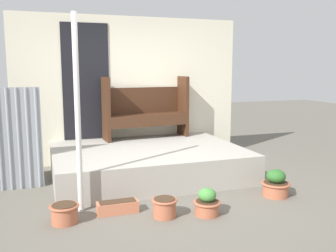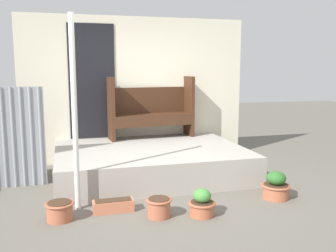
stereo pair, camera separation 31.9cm
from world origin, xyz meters
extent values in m
plane|color=#666056|center=(0.00, 0.00, 0.00)|extent=(24.00, 24.00, 0.00)
cube|color=#A8A399|center=(0.12, 1.08, 0.22)|extent=(2.90, 2.16, 0.45)
cube|color=beige|center=(0.12, 2.19, 1.30)|extent=(4.10, 0.06, 2.60)
cube|color=black|center=(-0.68, 2.15, 1.46)|extent=(0.80, 0.02, 2.00)
cylinder|color=#979CA5|center=(-2.01, 1.01, 0.72)|extent=(0.04, 0.04, 1.44)
cylinder|color=#979CA5|center=(-1.88, 1.01, 0.72)|extent=(0.04, 0.04, 1.44)
cylinder|color=#979CA5|center=(-1.76, 1.01, 0.72)|extent=(0.04, 0.04, 1.44)
cylinder|color=#979CA5|center=(-1.64, 1.01, 0.72)|extent=(0.04, 0.04, 1.44)
cylinder|color=#979CA5|center=(-1.51, 1.01, 0.72)|extent=(0.04, 0.04, 1.44)
cylinder|color=white|center=(-1.05, -0.11, 1.16)|extent=(0.07, 0.07, 2.31)
cube|color=#422616|center=(-0.39, 1.86, 0.99)|extent=(0.09, 0.40, 1.10)
cube|color=#422616|center=(1.06, 1.98, 0.99)|extent=(0.09, 0.40, 1.10)
cube|color=#422616|center=(0.33, 1.92, 0.86)|extent=(1.42, 0.51, 0.04)
cube|color=#422616|center=(0.35, 1.73, 0.76)|extent=(1.39, 0.14, 0.16)
cube|color=#422616|center=(0.32, 2.10, 1.11)|extent=(1.40, 0.15, 0.47)
cylinder|color=#B26042|center=(-1.26, -0.40, 0.10)|extent=(0.29, 0.29, 0.21)
torus|color=#B26042|center=(-1.26, -0.40, 0.19)|extent=(0.33, 0.33, 0.02)
cylinder|color=#422D1E|center=(-1.26, -0.40, 0.21)|extent=(0.26, 0.26, 0.01)
cylinder|color=#B26042|center=(-0.16, -0.60, 0.11)|extent=(0.26, 0.26, 0.21)
torus|color=#B26042|center=(-0.16, -0.60, 0.20)|extent=(0.30, 0.30, 0.02)
cylinder|color=#422D1E|center=(-0.16, -0.60, 0.22)|extent=(0.24, 0.24, 0.01)
cylinder|color=#B26042|center=(0.33, -0.70, 0.08)|extent=(0.28, 0.28, 0.16)
torus|color=#B26042|center=(0.33, -0.70, 0.15)|extent=(0.32, 0.32, 0.02)
cylinder|color=#422D1E|center=(0.33, -0.70, 0.17)|extent=(0.26, 0.26, 0.01)
ellipsoid|color=#478C3D|center=(0.33, -0.70, 0.24)|extent=(0.21, 0.21, 0.16)
cylinder|color=#B26042|center=(1.47, -0.41, 0.09)|extent=(0.34, 0.34, 0.18)
torus|color=#B26042|center=(1.47, -0.41, 0.17)|extent=(0.38, 0.38, 0.02)
cylinder|color=#422D1E|center=(1.47, -0.41, 0.19)|extent=(0.31, 0.31, 0.01)
ellipsoid|color=#2D6628|center=(1.47, -0.41, 0.27)|extent=(0.25, 0.25, 0.18)
cube|color=#C67251|center=(-0.65, -0.31, 0.07)|extent=(0.48, 0.17, 0.14)
cube|color=#422D1E|center=(-0.65, -0.31, 0.14)|extent=(0.43, 0.15, 0.01)
camera|label=1|loc=(-1.45, -4.48, 1.70)|focal=40.00mm
camera|label=2|loc=(-1.15, -4.58, 1.70)|focal=40.00mm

